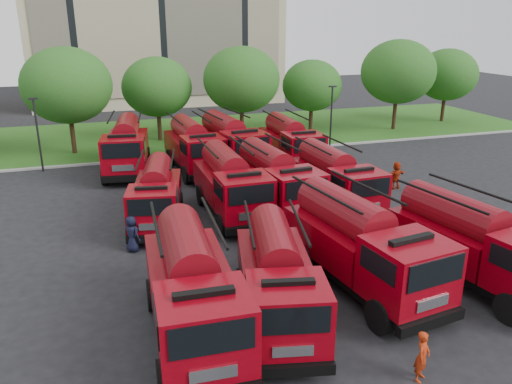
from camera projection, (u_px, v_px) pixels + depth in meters
ground at (252, 257)px, 22.21m from camera, size 140.00×140.00×0.00m
lawn at (169, 135)px, 45.63m from camera, size 70.00×16.00×0.12m
curb at (184, 157)px, 38.32m from camera, size 70.00×0.30×0.14m
tree_2 at (67, 85)px, 37.57m from camera, size 6.72×6.72×8.22m
tree_3 at (157, 87)px, 42.04m from camera, size 5.88×5.88×7.19m
tree_4 at (242, 80)px, 42.51m from camera, size 6.55×6.55×8.01m
tree_5 at (312, 86)px, 45.69m from camera, size 5.46×5.46×6.68m
tree_6 at (398, 72)px, 46.24m from camera, size 6.89×6.89×8.42m
tree_7 at (447, 75)px, 50.26m from camera, size 6.05×6.05×7.39m
lamp_post_0 at (37, 131)px, 33.92m from camera, size 0.60×0.25×5.11m
lamp_post_1 at (331, 113)px, 40.19m from camera, size 0.60×0.25×5.11m
fire_truck_0 at (192, 288)px, 16.18m from camera, size 3.07×7.73×3.47m
fire_truck_1 at (277, 278)px, 17.07m from camera, size 3.87×7.37×3.20m
fire_truck_2 at (361, 245)px, 19.20m from camera, size 3.77×8.14×3.57m
fire_truck_3 at (474, 243)px, 19.58m from camera, size 3.85×7.78×3.39m
fire_truck_4 at (156, 195)px, 25.51m from camera, size 3.55×7.02×3.05m
fire_truck_5 at (231, 184)px, 26.61m from camera, size 2.87×7.57×3.42m
fire_truck_6 at (275, 180)px, 27.25m from camera, size 3.29×7.75×3.44m
fire_truck_7 at (335, 179)px, 27.63m from camera, size 2.93×7.38×3.31m
fire_truck_8 at (126, 146)px, 34.27m from camera, size 3.71×8.13×3.57m
fire_truck_9 at (193, 146)px, 34.51m from camera, size 3.23×7.78×3.46m
fire_truck_10 at (230, 143)px, 35.17m from camera, size 3.74×8.27×3.64m
fire_truck_11 at (290, 142)px, 35.80m from camera, size 2.77×7.45×3.38m
firefighter_0 at (419, 379)px, 14.64m from camera, size 0.72×0.70×1.60m
firefighter_4 at (133, 251)px, 22.78m from camera, size 0.95×1.00×1.71m
firefighter_5 at (395, 189)px, 31.25m from camera, size 1.71×0.98×1.74m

